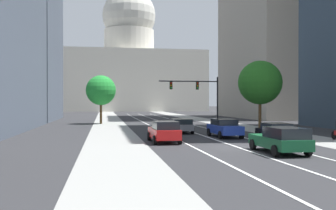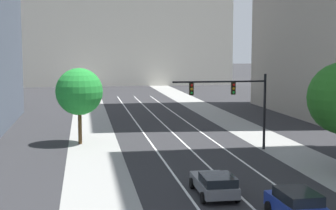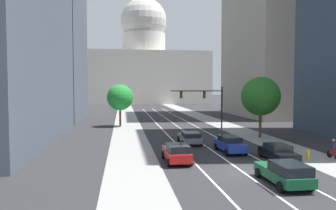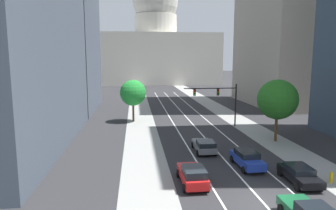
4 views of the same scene
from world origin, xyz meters
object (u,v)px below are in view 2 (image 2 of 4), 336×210
at_px(car_blue, 299,206).
at_px(capitol_building, 119,19).
at_px(car_gray, 215,184).
at_px(traffic_signal_mast, 235,96).
at_px(street_tree_mid_left, 79,92).

bearing_deg(car_blue, capitol_building, -0.66).
bearing_deg(capitol_building, car_blue, -89.18).
bearing_deg(car_gray, traffic_signal_mast, -21.26).
relative_size(capitol_building, street_tree_mid_left, 7.48).
xyz_separation_m(car_blue, traffic_signal_mast, (2.03, 16.69, 3.56)).
height_order(traffic_signal_mast, street_tree_mid_left, street_tree_mid_left).
bearing_deg(car_gray, car_blue, -148.81).
xyz_separation_m(traffic_signal_mast, street_tree_mid_left, (-12.23, 4.83, 0.14)).
xyz_separation_m(car_gray, traffic_signal_mast, (4.82, 11.93, 3.63)).
distance_m(car_blue, car_gray, 5.52).
xyz_separation_m(capitol_building, street_tree_mid_left, (-8.81, -76.28, -10.32)).
relative_size(traffic_signal_mast, street_tree_mid_left, 1.17).
height_order(car_blue, street_tree_mid_left, street_tree_mid_left).
relative_size(capitol_building, car_gray, 11.18).
bearing_deg(traffic_signal_mast, car_gray, -112.00).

